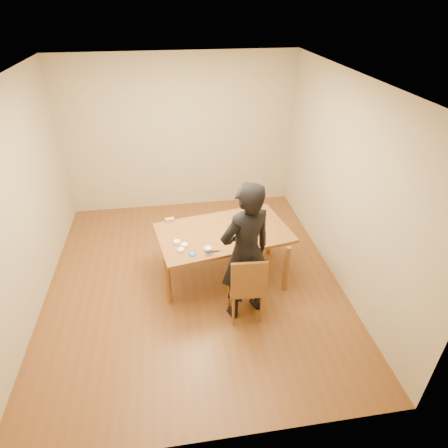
{
  "coord_description": "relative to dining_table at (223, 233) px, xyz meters",
  "views": [
    {
      "loc": [
        -0.19,
        -4.08,
        3.5
      ],
      "look_at": [
        0.43,
        -0.0,
        0.9
      ],
      "focal_mm": 30.0,
      "sensor_mm": 36.0,
      "label": 1
    }
  ],
  "objects": [
    {
      "name": "room_shell",
      "position": [
        -0.43,
        0.3,
        0.62
      ],
      "size": [
        4.0,
        4.5,
        2.7
      ],
      "color": "brown",
      "rests_on": "ground"
    },
    {
      "name": "dining_table",
      "position": [
        0.0,
        0.0,
        0.0
      ],
      "size": [
        1.88,
        1.32,
        0.04
      ],
      "primitive_type": "cube",
      "rotation": [
        0.0,
        0.0,
        0.18
      ],
      "color": "brown",
      "rests_on": "floor"
    },
    {
      "name": "dining_chair",
      "position": [
        0.15,
        -0.78,
        -0.28
      ],
      "size": [
        0.43,
        0.43,
        0.04
      ],
      "primitive_type": "cube",
      "rotation": [
        0.0,
        0.0,
        -0.06
      ],
      "color": "brown",
      "rests_on": "floor"
    },
    {
      "name": "cake_plate",
      "position": [
        0.26,
        0.05,
        0.03
      ],
      "size": [
        0.27,
        0.27,
        0.02
      ],
      "primitive_type": "cylinder",
      "color": "red",
      "rests_on": "dining_table"
    },
    {
      "name": "cake",
      "position": [
        0.26,
        0.05,
        0.08
      ],
      "size": [
        0.23,
        0.23,
        0.07
      ],
      "primitive_type": "cylinder",
      "color": "white",
      "rests_on": "cake_plate"
    },
    {
      "name": "frosting_dome",
      "position": [
        0.26,
        0.05,
        0.13
      ],
      "size": [
        0.23,
        0.23,
        0.03
      ],
      "primitive_type": "ellipsoid",
      "color": "white",
      "rests_on": "cake"
    },
    {
      "name": "frosting_tub",
      "position": [
        -0.26,
        -0.45,
        0.06
      ],
      "size": [
        0.09,
        0.09,
        0.08
      ],
      "primitive_type": "cylinder",
      "color": "white",
      "rests_on": "dining_table"
    },
    {
      "name": "frosting_lid",
      "position": [
        -0.45,
        -0.45,
        0.03
      ],
      "size": [
        0.11,
        0.11,
        0.01
      ],
      "primitive_type": "cylinder",
      "color": "#1A4CAB",
      "rests_on": "dining_table"
    },
    {
      "name": "frosting_dollop",
      "position": [
        -0.45,
        -0.45,
        0.04
      ],
      "size": [
        0.04,
        0.04,
        0.02
      ],
      "primitive_type": "ellipsoid",
      "color": "white",
      "rests_on": "frosting_lid"
    },
    {
      "name": "ramekin_green",
      "position": [
        -0.59,
        -0.37,
        0.04
      ],
      "size": [
        0.08,
        0.08,
        0.04
      ],
      "primitive_type": "cylinder",
      "color": "white",
      "rests_on": "dining_table"
    },
    {
      "name": "ramekin_yellow",
      "position": [
        -0.63,
        -0.19,
        0.04
      ],
      "size": [
        0.08,
        0.08,
        0.04
      ],
      "primitive_type": "cylinder",
      "color": "white",
      "rests_on": "dining_table"
    },
    {
      "name": "ramekin_multi",
      "position": [
        -0.54,
        -0.27,
        0.04
      ],
      "size": [
        0.09,
        0.09,
        0.04
      ],
      "primitive_type": "cylinder",
      "color": "white",
      "rests_on": "dining_table"
    },
    {
      "name": "candy_box_pink",
      "position": [
        -0.7,
        0.38,
        0.03
      ],
      "size": [
        0.15,
        0.1,
        0.02
      ],
      "primitive_type": "cube",
      "rotation": [
        0.0,
        0.0,
        0.23
      ],
      "color": "#C82F93",
      "rests_on": "dining_table"
    },
    {
      "name": "candy_box_green",
      "position": [
        -0.7,
        0.38,
        0.05
      ],
      "size": [
        0.13,
        0.08,
        0.02
      ],
      "primitive_type": "cube",
      "rotation": [
        0.0,
        0.0,
        0.13
      ],
      "color": "green",
      "rests_on": "candy_box_pink"
    },
    {
      "name": "spatula",
      "position": [
        -0.19,
        -0.44,
        0.03
      ],
      "size": [
        0.18,
        0.03,
        0.01
      ],
      "primitive_type": "cube",
      "rotation": [
        0.0,
        0.0,
        0.08
      ],
      "color": "black",
      "rests_on": "dining_table"
    },
    {
      "name": "person",
      "position": [
        0.15,
        -0.73,
        0.18
      ],
      "size": [
        0.77,
        0.64,
        1.82
      ],
      "primitive_type": "imported",
      "rotation": [
        0.0,
        0.0,
        3.5
      ],
      "color": "black",
      "rests_on": "floor"
    }
  ]
}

